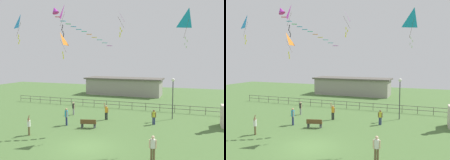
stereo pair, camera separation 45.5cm
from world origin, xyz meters
The scene contains 17 objects.
ground_plane centered at (0.00, 0.00, 0.00)m, with size 80.00×80.00×0.00m, color #4C7038.
lamppost centered at (5.29, 10.71, 3.26)m, with size 0.36×0.36×4.49m.
park_bench centered at (-1.90, 4.53, 0.46)m, with size 1.55×0.78×0.85m.
person_0 centered at (-5.79, 0.88, 0.90)m, with size 0.40×0.42×1.79m.
person_1 centered at (-4.34, 4.65, 0.99)m, with size 0.39×0.40×1.71m.
person_2 centered at (-1.40, 7.97, 0.94)m, with size 0.50×0.29×1.87m.
person_3 centered at (5.13, -0.63, 0.95)m, with size 0.49×0.31×1.65m.
person_4 centered at (3.75, 7.82, 0.86)m, with size 0.45×0.28×1.50m.
person_5 centered at (-5.84, 8.77, 0.88)m, with size 0.40×0.31×1.54m.
kite_0 centered at (7.00, 3.04, 9.43)m, with size 1.18×1.30×2.82m.
kite_1 centered at (1.06, 4.46, 10.18)m, with size 0.93×0.83×2.35m.
kite_2 centered at (-5.46, 6.54, 11.36)m, with size 0.90×1.06×3.39m.
kite_3 centered at (-3.52, 2.47, 8.18)m, with size 0.93×1.12×2.24m.
kite_4 centered at (-7.44, 2.25, 9.83)m, with size 0.95×0.82×2.69m.
streamer_kite centered at (-4.09, 3.36, 10.61)m, with size 5.13×2.68×3.52m.
waterfront_railing centered at (-0.28, 14.00, 0.63)m, with size 36.01×0.06×0.95m.
pavilion_building centered at (-4.86, 26.00, 1.58)m, with size 14.07×4.79×3.12m.
Camera 1 is at (7.62, -15.36, 6.54)m, focal length 37.82 mm.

